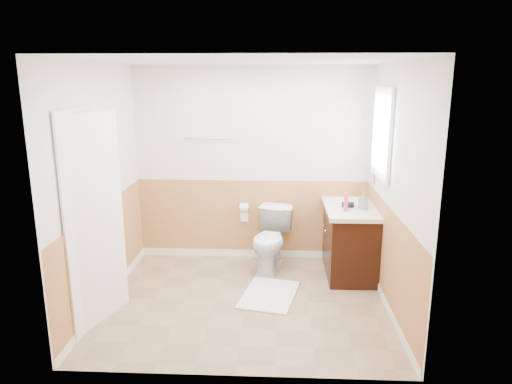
{
  "coord_description": "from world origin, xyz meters",
  "views": [
    {
      "loc": [
        0.33,
        -4.57,
        2.34
      ],
      "look_at": [
        0.1,
        0.25,
        1.15
      ],
      "focal_mm": 32.59,
      "sensor_mm": 36.0,
      "label": 1
    }
  ],
  "objects_px": {
    "bath_mat": "(269,295)",
    "vanity_cabinet": "(349,240)",
    "lotion_bottle": "(346,202)",
    "soap_dispenser": "(363,201)",
    "toilet": "(271,240)"
  },
  "relations": [
    {
      "from": "bath_mat",
      "to": "vanity_cabinet",
      "type": "relative_size",
      "value": 0.73
    },
    {
      "from": "bath_mat",
      "to": "lotion_bottle",
      "type": "distance_m",
      "value": 1.36
    },
    {
      "from": "bath_mat",
      "to": "vanity_cabinet",
      "type": "xyz_separation_m",
      "value": [
        0.96,
        0.73,
        0.39
      ]
    },
    {
      "from": "vanity_cabinet",
      "to": "lotion_bottle",
      "type": "bearing_deg",
      "value": -109.77
    },
    {
      "from": "lotion_bottle",
      "to": "soap_dispenser",
      "type": "distance_m",
      "value": 0.26
    },
    {
      "from": "bath_mat",
      "to": "lotion_bottle",
      "type": "bearing_deg",
      "value": 27.52
    },
    {
      "from": "vanity_cabinet",
      "to": "soap_dispenser",
      "type": "distance_m",
      "value": 0.58
    },
    {
      "from": "bath_mat",
      "to": "soap_dispenser",
      "type": "height_order",
      "value": "soap_dispenser"
    },
    {
      "from": "toilet",
      "to": "lotion_bottle",
      "type": "xyz_separation_m",
      "value": [
        0.86,
        -0.3,
        0.58
      ]
    },
    {
      "from": "lotion_bottle",
      "to": "soap_dispenser",
      "type": "bearing_deg",
      "value": 30.98
    },
    {
      "from": "vanity_cabinet",
      "to": "lotion_bottle",
      "type": "xyz_separation_m",
      "value": [
        -0.1,
        -0.28,
        0.56
      ]
    },
    {
      "from": "vanity_cabinet",
      "to": "soap_dispenser",
      "type": "relative_size",
      "value": 5.82
    },
    {
      "from": "vanity_cabinet",
      "to": "lotion_bottle",
      "type": "relative_size",
      "value": 5.0
    },
    {
      "from": "toilet",
      "to": "bath_mat",
      "type": "xyz_separation_m",
      "value": [
        0.0,
        -0.75,
        -0.37
      ]
    },
    {
      "from": "lotion_bottle",
      "to": "vanity_cabinet",
      "type": "bearing_deg",
      "value": 70.23
    }
  ]
}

